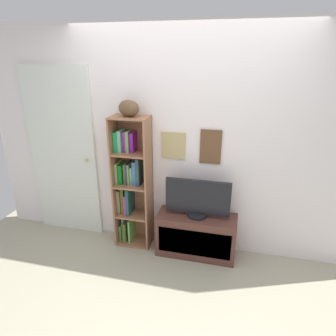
{
  "coord_description": "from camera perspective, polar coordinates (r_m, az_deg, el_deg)",
  "views": [
    {
      "loc": [
        0.57,
        -1.97,
        2.19
      ],
      "look_at": [
        -0.12,
        0.85,
        1.07
      ],
      "focal_mm": 31.55,
      "sensor_mm": 36.0,
      "label": 1
    }
  ],
  "objects": [
    {
      "name": "tv_stand",
      "position": [
        3.51,
        5.47,
        -12.74
      ],
      "size": [
        0.9,
        0.35,
        0.5
      ],
      "color": "#532F26",
      "rests_on": "ground"
    },
    {
      "name": "football",
      "position": [
        3.19,
        -7.59,
        11.37
      ],
      "size": [
        0.32,
        0.28,
        0.17
      ],
      "primitive_type": "ellipsoid",
      "rotation": [
        0.0,
        0.0,
        -0.49
      ],
      "color": "brown",
      "rests_on": "bookshelf"
    },
    {
      "name": "back_wall",
      "position": [
        3.29,
        3.19,
        4.59
      ],
      "size": [
        4.8,
        0.08,
        2.53
      ],
      "color": "white",
      "rests_on": "ground"
    },
    {
      "name": "bookshelf",
      "position": [
        3.49,
        -7.3,
        -3.05
      ],
      "size": [
        0.42,
        0.28,
        1.58
      ],
      "color": "#986546",
      "rests_on": "ground"
    },
    {
      "name": "door",
      "position": [
        3.86,
        -19.61,
        2.54
      ],
      "size": [
        0.88,
        0.09,
        2.1
      ],
      "color": "silver",
      "rests_on": "ground"
    },
    {
      "name": "ground",
      "position": [
        3.02,
        -1.85,
        -26.12
      ],
      "size": [
        5.2,
        5.2,
        0.04
      ],
      "primitive_type": "cube",
      "color": "#A19C85"
    },
    {
      "name": "television",
      "position": [
        3.27,
        5.75,
        -5.98
      ],
      "size": [
        0.72,
        0.22,
        0.44
      ],
      "color": "black",
      "rests_on": "tv_stand"
    }
  ]
}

